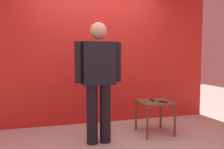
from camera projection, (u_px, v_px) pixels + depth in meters
back_wall_red at (96, 38)px, 4.28m from camera, size 4.60×0.12×3.23m
standing_person at (99, 76)px, 3.25m from camera, size 0.69×0.26×1.75m
side_table at (155, 106)px, 3.70m from camera, size 0.53×0.53×0.54m
cell_phone at (163, 102)px, 3.61m from camera, size 0.14×0.16×0.01m
tv_remote at (152, 100)px, 3.75m from camera, size 0.07×0.17×0.02m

